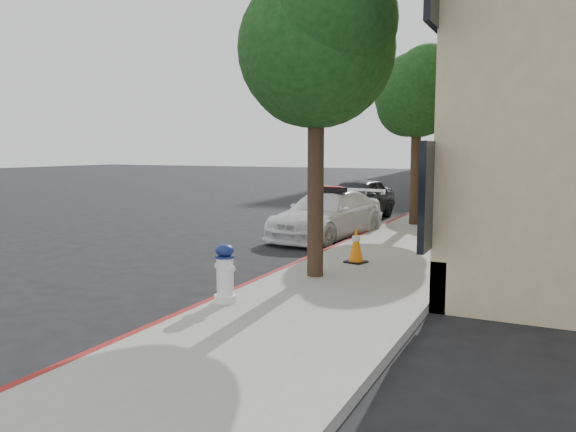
# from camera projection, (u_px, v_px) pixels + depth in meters

# --- Properties ---
(ground) EXTENTS (120.00, 120.00, 0.00)m
(ground) POSITION_uv_depth(u_px,v_px,m) (236.00, 253.00, 13.46)
(ground) COLOR black
(ground) RESTS_ON ground
(sidewalk) EXTENTS (3.20, 50.00, 0.15)m
(sidewalk) POSITION_uv_depth(u_px,v_px,m) (457.00, 214.00, 20.88)
(sidewalk) COLOR gray
(sidewalk) RESTS_ON ground
(curb_strip) EXTENTS (0.12, 50.00, 0.15)m
(curb_strip) POSITION_uv_depth(u_px,v_px,m) (416.00, 212.00, 21.53)
(curb_strip) COLOR maroon
(curb_strip) RESTS_ON ground
(tower_left) EXTENTS (18.00, 14.00, 60.00)m
(tower_left) POSITION_uv_depth(u_px,v_px,m) (508.00, 19.00, 119.16)
(tower_left) COLOR #9EA8B7
(tower_left) RESTS_ON ground
(tower_right) EXTENTS (14.00, 14.00, 44.00)m
(tower_right) POSITION_uv_depth(u_px,v_px,m) (572.00, 63.00, 128.00)
(tower_right) COLOR #9EA8B7
(tower_right) RESTS_ON ground
(tree_near) EXTENTS (2.92, 2.82, 5.62)m
(tree_near) POSITION_uv_depth(u_px,v_px,m) (318.00, 47.00, 9.90)
(tree_near) COLOR black
(tree_near) RESTS_ON sidewalk
(tree_mid) EXTENTS (2.77, 2.64, 5.43)m
(tree_mid) POSITION_uv_depth(u_px,v_px,m) (418.00, 94.00, 17.08)
(tree_mid) COLOR black
(tree_mid) RESTS_ON sidewalk
(tree_far) EXTENTS (3.10, 3.00, 5.81)m
(tree_far) POSITION_uv_depth(u_px,v_px,m) (459.00, 105.00, 24.23)
(tree_far) COLOR black
(tree_far) RESTS_ON sidewalk
(police_car) EXTENTS (2.43, 4.72, 1.46)m
(police_car) POSITION_uv_depth(u_px,v_px,m) (327.00, 214.00, 15.75)
(police_car) COLOR white
(police_car) RESTS_ON ground
(parked_car_mid) EXTENTS (1.95, 4.41, 1.48)m
(parked_car_mid) POSITION_uv_depth(u_px,v_px,m) (357.00, 199.00, 19.91)
(parked_car_mid) COLOR #22252A
(parked_car_mid) RESTS_ON ground
(parked_car_far) EXTENTS (1.77, 4.24, 1.36)m
(parked_car_far) POSITION_uv_depth(u_px,v_px,m) (438.00, 183.00, 29.78)
(parked_car_far) COLOR black
(parked_car_far) RESTS_ON ground
(fire_hydrant) EXTENTS (0.38, 0.35, 0.90)m
(fire_hydrant) POSITION_uv_depth(u_px,v_px,m) (225.00, 274.00, 8.57)
(fire_hydrant) COLOR white
(fire_hydrant) RESTS_ON sidewalk
(traffic_cone) EXTENTS (0.47, 0.47, 0.74)m
(traffic_cone) POSITION_uv_depth(u_px,v_px,m) (356.00, 245.00, 11.56)
(traffic_cone) COLOR black
(traffic_cone) RESTS_ON sidewalk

